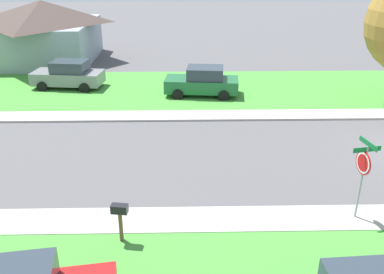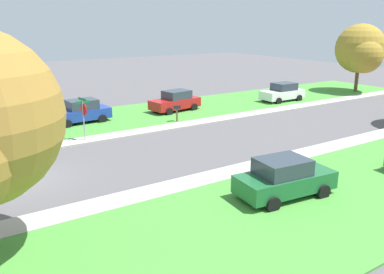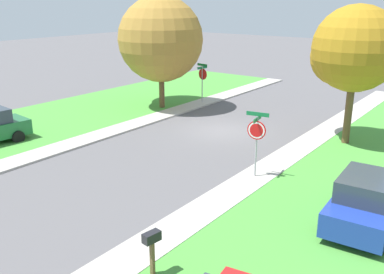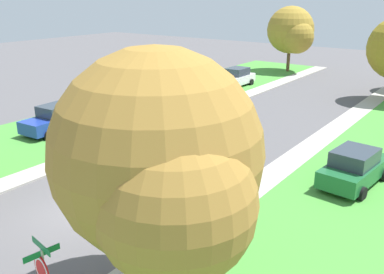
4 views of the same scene
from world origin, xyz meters
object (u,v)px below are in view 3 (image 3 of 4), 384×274
at_px(car_blue_driveway_right, 367,201).
at_px(mailbox, 152,243).
at_px(stop_sign_near_corner, 202,77).
at_px(stop_sign_far_corner, 257,134).
at_px(tree_across_right, 351,51).
at_px(tree_sidewalk_far, 159,42).

bearing_deg(car_blue_driveway_right, mailbox, 59.07).
height_order(stop_sign_near_corner, stop_sign_far_corner, same).
xyz_separation_m(stop_sign_far_corner, tree_across_right, (-1.29, -6.74, 2.70)).
bearing_deg(tree_sidewalk_far, car_blue_driveway_right, 152.35).
bearing_deg(stop_sign_far_corner, stop_sign_near_corner, -45.39).
height_order(stop_sign_near_corner, tree_across_right, tree_across_right).
xyz_separation_m(stop_sign_near_corner, mailbox, (-10.39, 16.84, -0.88)).
relative_size(car_blue_driveway_right, mailbox, 3.36).
height_order(tree_across_right, mailbox, tree_across_right).
distance_m(car_blue_driveway_right, tree_sidewalk_far, 18.07).
bearing_deg(tree_across_right, stop_sign_near_corner, -14.42).
distance_m(stop_sign_near_corner, car_blue_driveway_right, 17.71).
xyz_separation_m(stop_sign_far_corner, mailbox, (-1.04, 7.36, -0.88)).
xyz_separation_m(car_blue_driveway_right, mailbox, (3.65, 6.10, 0.14)).
height_order(stop_sign_far_corner, tree_across_right, tree_across_right).
distance_m(stop_sign_near_corner, tree_across_right, 11.32).
distance_m(car_blue_driveway_right, mailbox, 7.11).
bearing_deg(stop_sign_far_corner, tree_across_right, -100.83).
xyz_separation_m(stop_sign_far_corner, car_blue_driveway_right, (-4.69, 1.27, -1.01)).
relative_size(stop_sign_near_corner, car_blue_driveway_right, 0.63).
bearing_deg(car_blue_driveway_right, tree_sidewalk_far, -27.65).
height_order(car_blue_driveway_right, tree_across_right, tree_across_right).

